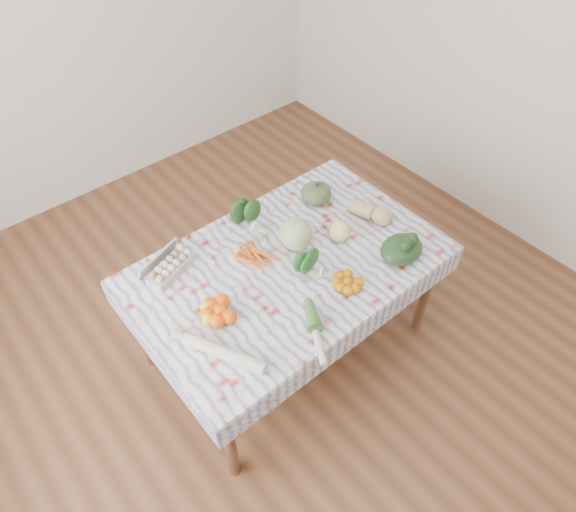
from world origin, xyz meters
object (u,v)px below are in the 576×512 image
object	(u,v)px
cabbage	(296,234)
butternut_squash	(371,211)
egg_carton	(171,267)
grapefruit	(340,231)
dining_table	(288,274)
kabocha_squash	(316,193)

from	to	relation	value
cabbage	butternut_squash	xyz separation A→B (m)	(0.48, -0.11, -0.03)
egg_carton	grapefruit	size ratio (longest dim) A/B	2.36
egg_carton	butternut_squash	bearing A→B (deg)	-37.41
butternut_squash	grapefruit	distance (m)	0.26
dining_table	butternut_squash	bearing A→B (deg)	-3.21
egg_carton	grapefruit	xyz separation A→B (m)	(0.85, -0.39, 0.02)
dining_table	cabbage	bearing A→B (deg)	31.92
dining_table	egg_carton	distance (m)	0.63
egg_carton	kabocha_squash	size ratio (longest dim) A/B	1.55
egg_carton	cabbage	bearing A→B (deg)	-41.86
egg_carton	cabbage	world-z (taller)	cabbage
egg_carton	butternut_squash	world-z (taller)	butternut_squash
dining_table	egg_carton	world-z (taller)	egg_carton
egg_carton	butternut_squash	xyz separation A→B (m)	(1.11, -0.38, 0.02)
egg_carton	grapefruit	distance (m)	0.93
butternut_squash	grapefruit	size ratio (longest dim) A/B	2.10
dining_table	grapefruit	size ratio (longest dim) A/B	13.17
egg_carton	cabbage	distance (m)	0.69
cabbage	butternut_squash	distance (m)	0.49
cabbage	kabocha_squash	bearing A→B (deg)	31.86
dining_table	grapefruit	xyz separation A→B (m)	(0.34, -0.04, 0.14)
kabocha_squash	butternut_squash	size ratio (longest dim) A/B	0.72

